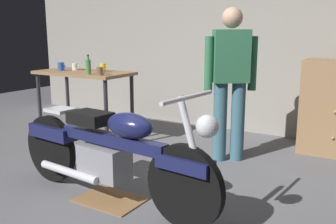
{
  "coord_description": "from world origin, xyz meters",
  "views": [
    {
      "loc": [
        1.86,
        -2.43,
        1.43
      ],
      "look_at": [
        -0.05,
        0.7,
        0.65
      ],
      "focal_mm": 41.17,
      "sensor_mm": 36.0,
      "label": 1
    }
  ],
  "objects_px": {
    "motorcycle": "(109,151)",
    "mug_yellow_tall": "(103,67)",
    "person_standing": "(230,78)",
    "mug_white_ceramic": "(75,67)",
    "bottle": "(88,67)",
    "mug_blue_enamel": "(61,66)",
    "mug_brown_stoneware": "(100,71)"
  },
  "relations": [
    {
      "from": "mug_yellow_tall",
      "to": "mug_brown_stoneware",
      "type": "xyz_separation_m",
      "value": [
        0.26,
        -0.36,
        -0.0
      ]
    },
    {
      "from": "mug_yellow_tall",
      "to": "mug_brown_stoneware",
      "type": "bearing_deg",
      "value": -54.18
    },
    {
      "from": "motorcycle",
      "to": "mug_yellow_tall",
      "type": "relative_size",
      "value": 19.03
    },
    {
      "from": "mug_brown_stoneware",
      "to": "bottle",
      "type": "distance_m",
      "value": 0.19
    },
    {
      "from": "mug_blue_enamel",
      "to": "bottle",
      "type": "xyz_separation_m",
      "value": [
        0.64,
        -0.16,
        0.04
      ]
    },
    {
      "from": "motorcycle",
      "to": "bottle",
      "type": "bearing_deg",
      "value": 143.05
    },
    {
      "from": "mug_white_ceramic",
      "to": "bottle",
      "type": "distance_m",
      "value": 0.59
    },
    {
      "from": "person_standing",
      "to": "mug_yellow_tall",
      "type": "distance_m",
      "value": 1.77
    },
    {
      "from": "mug_blue_enamel",
      "to": "mug_yellow_tall",
      "type": "bearing_deg",
      "value": 19.06
    },
    {
      "from": "mug_blue_enamel",
      "to": "bottle",
      "type": "distance_m",
      "value": 0.66
    },
    {
      "from": "motorcycle",
      "to": "mug_yellow_tall",
      "type": "bearing_deg",
      "value": 136.9
    },
    {
      "from": "mug_white_ceramic",
      "to": "bottle",
      "type": "bearing_deg",
      "value": -29.91
    },
    {
      "from": "person_standing",
      "to": "mug_blue_enamel",
      "type": "relative_size",
      "value": 13.75
    },
    {
      "from": "motorcycle",
      "to": "mug_blue_enamel",
      "type": "distance_m",
      "value": 2.37
    },
    {
      "from": "person_standing",
      "to": "mug_blue_enamel",
      "type": "xyz_separation_m",
      "value": [
        -2.34,
        -0.22,
        0.03
      ]
    },
    {
      "from": "mug_blue_enamel",
      "to": "mug_white_ceramic",
      "type": "xyz_separation_m",
      "value": [
        0.12,
        0.14,
        -0.01
      ]
    },
    {
      "from": "mug_white_ceramic",
      "to": "bottle",
      "type": "xyz_separation_m",
      "value": [
        0.51,
        -0.3,
        0.05
      ]
    },
    {
      "from": "mug_yellow_tall",
      "to": "mug_white_ceramic",
      "type": "xyz_separation_m",
      "value": [
        -0.44,
        -0.06,
        -0.01
      ]
    },
    {
      "from": "motorcycle",
      "to": "bottle",
      "type": "distance_m",
      "value": 1.8
    },
    {
      "from": "motorcycle",
      "to": "person_standing",
      "type": "xyz_separation_m",
      "value": [
        0.43,
        1.53,
        0.48
      ]
    },
    {
      "from": "motorcycle",
      "to": "mug_yellow_tall",
      "type": "height_order",
      "value": "mug_yellow_tall"
    },
    {
      "from": "mug_white_ceramic",
      "to": "mug_yellow_tall",
      "type": "bearing_deg",
      "value": 7.53
    },
    {
      "from": "mug_blue_enamel",
      "to": "mug_white_ceramic",
      "type": "height_order",
      "value": "mug_blue_enamel"
    },
    {
      "from": "motorcycle",
      "to": "mug_brown_stoneware",
      "type": "xyz_separation_m",
      "value": [
        -1.08,
        1.15,
        0.5
      ]
    },
    {
      "from": "person_standing",
      "to": "mug_blue_enamel",
      "type": "bearing_deg",
      "value": -29.69
    },
    {
      "from": "person_standing",
      "to": "bottle",
      "type": "height_order",
      "value": "person_standing"
    },
    {
      "from": "person_standing",
      "to": "mug_blue_enamel",
      "type": "distance_m",
      "value": 2.35
    },
    {
      "from": "mug_yellow_tall",
      "to": "mug_white_ceramic",
      "type": "distance_m",
      "value": 0.45
    },
    {
      "from": "motorcycle",
      "to": "person_standing",
      "type": "height_order",
      "value": "person_standing"
    },
    {
      "from": "mug_yellow_tall",
      "to": "mug_blue_enamel",
      "type": "bearing_deg",
      "value": -160.94
    },
    {
      "from": "bottle",
      "to": "mug_yellow_tall",
      "type": "bearing_deg",
      "value": 101.07
    },
    {
      "from": "person_standing",
      "to": "motorcycle",
      "type": "bearing_deg",
      "value": 39.23
    }
  ]
}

